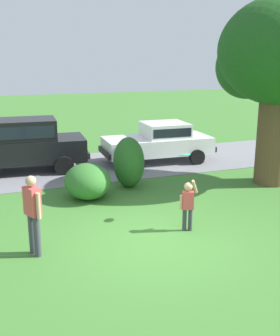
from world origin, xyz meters
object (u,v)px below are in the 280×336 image
object	(u,v)px
parked_sedan	(159,141)
frisbee	(185,155)
parked_suv	(21,142)
child_thrower	(188,202)
adult_onlooker	(33,211)

from	to	relation	value
parked_sedan	frisbee	size ratio (longest dim) A/B	15.58
parked_suv	child_thrower	size ratio (longest dim) A/B	3.74
child_thrower	frisbee	size ratio (longest dim) A/B	4.49
adult_onlooker	parked_suv	bearing A→B (deg)	87.17
adult_onlooker	frisbee	bearing A→B (deg)	10.57
child_thrower	frisbee	xyz separation A→B (m)	(0.24, 0.70, 0.99)
parked_sedan	adult_onlooker	distance (m)	8.59
parked_sedan	child_thrower	world-z (taller)	parked_sedan
child_thrower	adult_onlooker	distance (m)	3.59
adult_onlooker	parked_sedan	bearing A→B (deg)	49.29
parked_suv	child_thrower	bearing A→B (deg)	-64.84
parked_sedan	adult_onlooker	bearing A→B (deg)	-130.71
parked_sedan	parked_suv	size ratio (longest dim) A/B	0.93
parked_sedan	frisbee	distance (m)	6.13
parked_sedan	parked_suv	distance (m)	5.28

